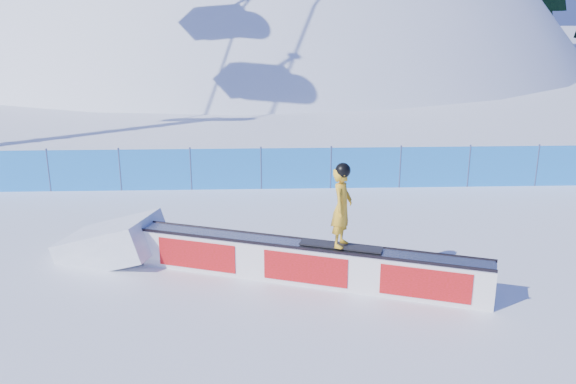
{
  "coord_description": "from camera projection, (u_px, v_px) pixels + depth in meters",
  "views": [
    {
      "loc": [
        1.12,
        -13.13,
        5.61
      ],
      "look_at": [
        1.6,
        -0.02,
        1.36
      ],
      "focal_mm": 40.0,
      "sensor_mm": 36.0,
      "label": 1
    }
  ],
  "objects": [
    {
      "name": "ground",
      "position": [
        216.0,
        251.0,
        14.17
      ],
      "size": [
        160.0,
        160.0,
        0.0
      ],
      "primitive_type": "plane",
      "color": "white",
      "rests_on": "ground"
    },
    {
      "name": "snow_hill",
      "position": [
        254.0,
        251.0,
        59.65
      ],
      "size": [
        64.0,
        64.0,
        64.0
      ],
      "color": "white",
      "rests_on": "ground"
    },
    {
      "name": "safety_fence",
      "position": [
        226.0,
        169.0,
        18.26
      ],
      "size": [
        22.05,
        0.05,
        1.3
      ],
      "color": "#248AED",
      "rests_on": "ground"
    },
    {
      "name": "rail_box",
      "position": [
        308.0,
        263.0,
        12.54
      ],
      "size": [
        6.8,
        2.73,
        0.84
      ],
      "rotation": [
        0.0,
        0.0,
        -0.33
      ],
      "color": "white",
      "rests_on": "ground"
    },
    {
      "name": "snow_ramp",
      "position": [
        113.0,
        257.0,
        13.87
      ],
      "size": [
        2.51,
        2.0,
        1.36
      ],
      "primitive_type": null,
      "rotation": [
        0.0,
        -0.31,
        -0.33
      ],
      "color": "white",
      "rests_on": "ground"
    },
    {
      "name": "snowboarder",
      "position": [
        342.0,
        206.0,
        11.98
      ],
      "size": [
        1.6,
        0.79,
        1.66
      ],
      "rotation": [
        0.0,
        0.0,
        1.17
      ],
      "color": "black",
      "rests_on": "rail_box"
    }
  ]
}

